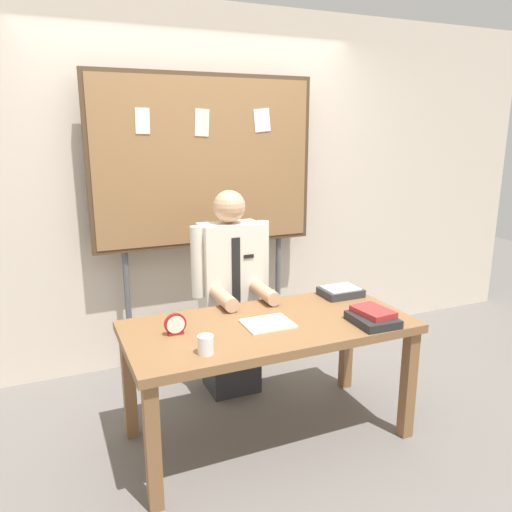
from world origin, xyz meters
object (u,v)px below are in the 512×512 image
desk_clock (175,325)px  desk (269,337)px  bulletin_board (206,165)px  coffee_mug (206,345)px  paper_tray (341,292)px  book_stack (373,317)px  person (231,301)px  open_notebook (268,324)px

desk_clock → desk: bearing=-5.4°
bulletin_board → coffee_mug: 1.63m
desk_clock → paper_tray: (1.17, 0.20, -0.03)m
desk → book_stack: size_ratio=5.79×
person → open_notebook: person is taller
open_notebook → coffee_mug: coffee_mug is taller
desk → paper_tray: size_ratio=6.29×
coffee_mug → paper_tray: (1.09, 0.49, -0.02)m
desk_clock → bulletin_board: bearing=63.3°
person → open_notebook: bearing=-91.7°
book_stack → coffee_mug: (-1.00, -0.01, 0.01)m
person → coffee_mug: 0.98m
desk_clock → coffee_mug: 0.30m
desk_clock → paper_tray: bearing=9.5°
open_notebook → coffee_mug: bearing=-152.9°
desk → book_stack: 0.60m
desk → paper_tray: (0.64, 0.25, 0.12)m
open_notebook → bulletin_board: bearing=89.0°
coffee_mug → paper_tray: coffee_mug is taller
desk → book_stack: bearing=-23.7°
desk → open_notebook: size_ratio=5.99×
book_stack → open_notebook: size_ratio=1.03×
bulletin_board → coffee_mug: bearing=-108.7°
book_stack → coffee_mug: coffee_mug is taller
desk_clock → paper_tray: 1.19m
coffee_mug → paper_tray: bearing=24.1°
book_stack → desk: bearing=156.3°
desk → coffee_mug: 0.54m
bulletin_board → paper_tray: size_ratio=8.41×
bulletin_board → open_notebook: bulletin_board is taller
book_stack → person: bearing=122.2°
book_stack → desk_clock: 1.11m
desk → open_notebook: (-0.02, -0.02, 0.09)m
person → paper_tray: (0.64, -0.37, 0.09)m
person → open_notebook: (-0.02, -0.64, 0.07)m
person → paper_tray: bearing=-30.3°
person → paper_tray: person is taller
open_notebook → desk_clock: size_ratio=2.29×
coffee_mug → paper_tray: size_ratio=0.37×
person → desk_clock: person is taller
coffee_mug → bulletin_board: bearing=71.3°
open_notebook → desk_clock: bearing=172.2°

